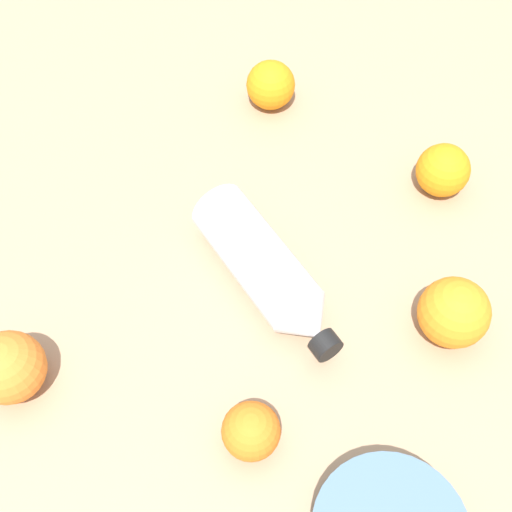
# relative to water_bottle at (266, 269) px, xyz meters

# --- Properties ---
(ground_plane) EXTENTS (2.40, 2.40, 0.00)m
(ground_plane) POSITION_rel_water_bottle_xyz_m (0.05, -0.03, -0.04)
(ground_plane) COLOR #9E7F60
(water_bottle) EXTENTS (0.18, 0.23, 0.07)m
(water_bottle) POSITION_rel_water_bottle_xyz_m (0.00, 0.00, 0.00)
(water_bottle) COLOR silver
(water_bottle) RESTS_ON ground_plane
(orange_0) EXTENTS (0.08, 0.08, 0.08)m
(orange_0) POSITION_rel_water_bottle_xyz_m (-0.21, 0.06, 0.00)
(orange_0) COLOR orange
(orange_0) RESTS_ON ground_plane
(orange_1) EXTENTS (0.07, 0.07, 0.07)m
(orange_1) POSITION_rel_water_bottle_xyz_m (-0.24, -0.15, -0.00)
(orange_1) COLOR orange
(orange_1) RESTS_ON ground_plane
(orange_2) EXTENTS (0.08, 0.08, 0.08)m
(orange_2) POSITION_rel_water_bottle_xyz_m (0.28, 0.12, 0.00)
(orange_2) COLOR orange
(orange_2) RESTS_ON ground_plane
(orange_3) EXTENTS (0.06, 0.06, 0.06)m
(orange_3) POSITION_rel_water_bottle_xyz_m (0.02, 0.19, -0.01)
(orange_3) COLOR orange
(orange_3) RESTS_ON ground_plane
(orange_4) EXTENTS (0.07, 0.07, 0.07)m
(orange_4) POSITION_rel_water_bottle_xyz_m (-0.01, -0.32, -0.00)
(orange_4) COLOR orange
(orange_4) RESTS_ON ground_plane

